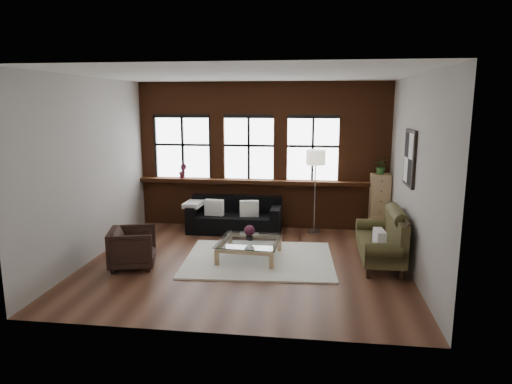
# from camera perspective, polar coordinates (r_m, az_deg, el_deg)

# --- Properties ---
(floor) EXTENTS (5.50, 5.50, 0.00)m
(floor) POSITION_cam_1_polar(r_m,az_deg,el_deg) (8.08, -1.27, -8.84)
(floor) COLOR #4A291B
(floor) RESTS_ON ground
(ceiling) EXTENTS (5.50, 5.50, 0.00)m
(ceiling) POSITION_cam_1_polar(r_m,az_deg,el_deg) (7.60, -1.38, 14.46)
(ceiling) COLOR white
(ceiling) RESTS_ON ground
(wall_back) EXTENTS (5.50, 0.00, 5.50)m
(wall_back) POSITION_cam_1_polar(r_m,az_deg,el_deg) (10.14, 0.84, 4.58)
(wall_back) COLOR #A6A29B
(wall_back) RESTS_ON ground
(wall_front) EXTENTS (5.50, 0.00, 5.50)m
(wall_front) POSITION_cam_1_polar(r_m,az_deg,el_deg) (5.27, -5.47, -1.66)
(wall_front) COLOR #A6A29B
(wall_front) RESTS_ON ground
(wall_left) EXTENTS (0.00, 5.00, 5.00)m
(wall_left) POSITION_cam_1_polar(r_m,az_deg,el_deg) (8.54, -19.90, 2.67)
(wall_left) COLOR #A6A29B
(wall_left) RESTS_ON ground
(wall_right) EXTENTS (0.00, 5.00, 5.00)m
(wall_right) POSITION_cam_1_polar(r_m,az_deg,el_deg) (7.76, 19.20, 1.92)
(wall_right) COLOR #A6A29B
(wall_right) RESTS_ON ground
(brick_backwall) EXTENTS (5.50, 0.12, 3.20)m
(brick_backwall) POSITION_cam_1_polar(r_m,az_deg,el_deg) (10.08, 0.80, 4.54)
(brick_backwall) COLOR #542813
(brick_backwall) RESTS_ON floor
(sill_ledge) EXTENTS (5.50, 0.30, 0.08)m
(sill_ledge) POSITION_cam_1_polar(r_m,az_deg,el_deg) (10.07, 0.73, 1.32)
(sill_ledge) COLOR #542813
(sill_ledge) RESTS_ON brick_backwall
(window_left) EXTENTS (1.38, 0.10, 1.50)m
(window_left) POSITION_cam_1_polar(r_m,az_deg,el_deg) (10.43, -9.11, 5.46)
(window_left) COLOR black
(window_left) RESTS_ON brick_backwall
(window_mid) EXTENTS (1.38, 0.10, 1.50)m
(window_mid) POSITION_cam_1_polar(r_m,az_deg,el_deg) (10.11, -0.89, 5.42)
(window_mid) COLOR black
(window_mid) RESTS_ON brick_backwall
(window_right) EXTENTS (1.38, 0.10, 1.50)m
(window_right) POSITION_cam_1_polar(r_m,az_deg,el_deg) (10.00, 7.10, 5.27)
(window_right) COLOR black
(window_right) RESTS_ON brick_backwall
(wall_poster) EXTENTS (0.05, 0.74, 0.94)m
(wall_poster) POSITION_cam_1_polar(r_m,az_deg,el_deg) (8.01, 18.68, 4.03)
(wall_poster) COLOR black
(wall_poster) RESTS_ON wall_right
(shag_rug) EXTENTS (2.72, 2.19, 0.03)m
(shag_rug) POSITION_cam_1_polar(r_m,az_deg,el_deg) (8.21, 0.38, -8.39)
(shag_rug) COLOR white
(shag_rug) RESTS_ON floor
(dark_sofa) EXTENTS (1.99, 0.80, 0.72)m
(dark_sofa) POSITION_cam_1_polar(r_m,az_deg,el_deg) (9.85, -2.68, -2.96)
(dark_sofa) COLOR black
(dark_sofa) RESTS_ON floor
(pillow_a) EXTENTS (0.41, 0.18, 0.34)m
(pillow_a) POSITION_cam_1_polar(r_m,az_deg,el_deg) (9.79, -5.25, -1.94)
(pillow_a) COLOR silver
(pillow_a) RESTS_ON dark_sofa
(pillow_b) EXTENTS (0.42, 0.21, 0.34)m
(pillow_b) POSITION_cam_1_polar(r_m,az_deg,el_deg) (9.66, -0.85, -2.09)
(pillow_b) COLOR silver
(pillow_b) RESTS_ON dark_sofa
(vintage_settee) EXTENTS (0.77, 1.72, 0.92)m
(vintage_settee) POSITION_cam_1_polar(r_m,az_deg,el_deg) (8.21, 15.19, -5.53)
(vintage_settee) COLOR #3F3A1D
(vintage_settee) RESTS_ON floor
(pillow_settee) EXTENTS (0.17, 0.39, 0.34)m
(pillow_settee) POSITION_cam_1_polar(r_m,az_deg,el_deg) (7.67, 15.15, -5.84)
(pillow_settee) COLOR silver
(pillow_settee) RESTS_ON vintage_settee
(armchair) EXTENTS (0.91, 0.90, 0.68)m
(armchair) POSITION_cam_1_polar(r_m,az_deg,el_deg) (8.05, -15.16, -6.76)
(armchair) COLOR black
(armchair) RESTS_ON floor
(coffee_table) EXTENTS (1.13, 1.13, 0.36)m
(coffee_table) POSITION_cam_1_polar(r_m,az_deg,el_deg) (8.21, -0.82, -7.24)
(coffee_table) COLOR tan
(coffee_table) RESTS_ON shag_rug
(vase) EXTENTS (0.16, 0.16, 0.14)m
(vase) POSITION_cam_1_polar(r_m,az_deg,el_deg) (8.14, -0.82, -5.58)
(vase) COLOR #B2B2B2
(vase) RESTS_ON coffee_table
(flowers) EXTENTS (0.19, 0.19, 0.19)m
(flowers) POSITION_cam_1_polar(r_m,az_deg,el_deg) (8.11, -0.83, -4.84)
(flowers) COLOR #501B2F
(flowers) RESTS_ON vase
(drawer_chest) EXTENTS (0.40, 0.40, 1.29)m
(drawer_chest) POSITION_cam_1_polar(r_m,az_deg,el_deg) (9.98, 15.17, -1.49)
(drawer_chest) COLOR tan
(drawer_chest) RESTS_ON floor
(potted_plant_top) EXTENTS (0.34, 0.30, 0.33)m
(potted_plant_top) POSITION_cam_1_polar(r_m,az_deg,el_deg) (9.84, 15.41, 3.12)
(potted_plant_top) COLOR #2D5923
(potted_plant_top) RESTS_ON drawer_chest
(floor_lamp) EXTENTS (0.40, 0.40, 1.93)m
(floor_lamp) POSITION_cam_1_polar(r_m,az_deg,el_deg) (9.73, 7.38, 0.42)
(floor_lamp) COLOR #A5A5A8
(floor_lamp) RESTS_ON floor
(sill_plant) EXTENTS (0.19, 0.15, 0.33)m
(sill_plant) POSITION_cam_1_polar(r_m,az_deg,el_deg) (10.37, -9.14, 2.61)
(sill_plant) COLOR #501B2F
(sill_plant) RESTS_ON sill_ledge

